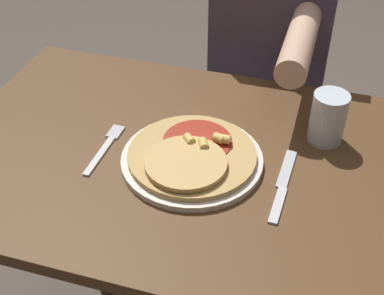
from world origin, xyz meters
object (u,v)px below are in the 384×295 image
Objects in this scene: pizza at (192,155)px; drinking_glass at (328,118)px; dining_table at (189,201)px; knife at (282,186)px; fork at (106,146)px; person_diner at (270,59)px; plate at (192,160)px.

pizza is 2.32× the size of drinking_glass.
knife reaches higher than dining_table.
fork is 0.63m from person_diner.
pizza is (0.00, -0.01, 0.02)m from plate.
person_diner reaches higher than drinking_glass.
drinking_glass is at bearing 32.78° from pizza.
fork is at bearing 179.20° from pizza.
knife is (0.39, -0.02, 0.00)m from fork.
fork is 0.39m from knife.
person_diner reaches higher than knife.
pizza is at bearing 175.60° from knife.
person_diner is (0.07, 0.57, -0.06)m from plate.
plate reaches higher than knife.
drinking_glass reaches higher than pizza.
fork is at bearing -114.81° from person_diner.
fork reaches higher than dining_table.
person_diner is at bearing 101.85° from knife.
person_diner is (-0.19, 0.41, -0.11)m from drinking_glass.
knife is 0.60m from person_diner.
fork is 0.48m from drinking_glass.
dining_table is at bearing 120.76° from pizza.
knife is at bearing -109.47° from drinking_glass.
knife is 0.18× the size of person_diner.
dining_table is at bearing -152.53° from drinking_glass.
knife is at bearing -78.15° from person_diner.
person_diner is at bearing 114.61° from drinking_glass.
person_diner is at bearing 65.19° from fork.
fork and knife have the same top height.
person_diner is at bearing 83.11° from pizza.
knife is 1.90× the size of drinking_glass.
fork is (-0.19, -0.00, -0.00)m from plate.
plate is at bearing -148.32° from drinking_glass.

